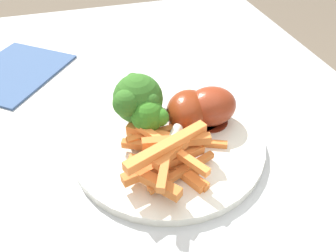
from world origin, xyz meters
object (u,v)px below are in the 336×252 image
Objects in this scene: chicken_drumstick_far at (200,110)px; carrot_fries_pile at (167,154)px; chicken_drumstick_extra at (208,107)px; dining_table at (166,218)px; dinner_plate at (168,141)px; broccoli_floret_front at (137,100)px; chicken_drumstick_near at (187,113)px; broccoli_floret_middle at (149,117)px.

carrot_fries_pile is at bearing 135.64° from chicken_drumstick_far.
chicken_drumstick_far is 0.01m from chicken_drumstick_extra.
carrot_fries_pile is 0.09m from chicken_drumstick_far.
chicken_drumstick_extra is at bearing -103.76° from chicken_drumstick_far.
dining_table is 0.14m from dinner_plate.
chicken_drumstick_far is at bearing -99.59° from broccoli_floret_front.
dining_table is 0.16m from carrot_fries_pile.
carrot_fries_pile is 0.07m from chicken_drumstick_near.
chicken_drumstick_far is (0.04, -0.06, 0.16)m from dining_table.
broccoli_floret_front is 0.54× the size of carrot_fries_pile.
broccoli_floret_middle reaches higher than dinner_plate.
dinner_plate is 1.77× the size of carrot_fries_pile.
chicken_drumstick_near reaches higher than chicken_drumstick_far.
chicken_drumstick_far is 1.05× the size of chicken_drumstick_extra.
dinner_plate is 2.15× the size of chicken_drumstick_near.
broccoli_floret_middle is 0.41× the size of carrot_fries_pile.
dinner_plate reaches higher than dining_table.
carrot_fries_pile is 1.12× the size of chicken_drumstick_extra.
chicken_drumstick_far is at bearing -53.91° from dining_table.
chicken_drumstick_near is at bearing -80.57° from broccoli_floret_middle.
chicken_drumstick_extra reaches higher than dinner_plate.
chicken_drumstick_extra is at bearing -87.53° from chicken_drumstick_near.
broccoli_floret_middle is at bearing -160.88° from broccoli_floret_front.
chicken_drumstick_extra reaches higher than chicken_drumstick_near.
dining_table is 0.18m from broccoli_floret_middle.
chicken_drumstick_extra reaches higher than dining_table.
broccoli_floret_middle reaches higher than chicken_drumstick_extra.
broccoli_floret_middle is 0.08m from chicken_drumstick_extra.
chicken_drumstick_near is 0.92× the size of chicken_drumstick_extra.
dining_table is at bearing -9.59° from carrot_fries_pile.
carrot_fries_pile is (-0.05, 0.01, 0.02)m from dinner_plate.
broccoli_floret_front is at bearing 43.76° from dinner_plate.
chicken_drumstick_near is at bearing -105.83° from broccoli_floret_front.
chicken_drumstick_far is (0.06, -0.06, 0.00)m from carrot_fries_pile.
broccoli_floret_front reaches higher than chicken_drumstick_near.
chicken_drumstick_near is (0.06, -0.04, 0.00)m from carrot_fries_pile.
dining_table is at bearing -158.97° from broccoli_floret_middle.
broccoli_floret_middle is at bearing 99.84° from chicken_drumstick_far.
broccoli_floret_middle is 0.50× the size of chicken_drumstick_near.
chicken_drumstick_near reaches higher than carrot_fries_pile.
broccoli_floret_front reaches higher than dinner_plate.
broccoli_floret_front is at bearing 80.41° from chicken_drumstick_far.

